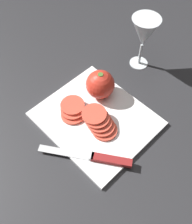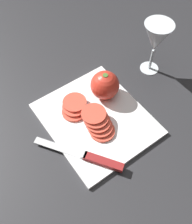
% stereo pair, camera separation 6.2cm
% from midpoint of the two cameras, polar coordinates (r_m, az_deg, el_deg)
% --- Properties ---
extents(ground_plane, '(3.00, 3.00, 0.00)m').
position_cam_midpoint_polar(ground_plane, '(0.78, -1.51, 0.47)').
color(ground_plane, '#28282B').
extents(cutting_board, '(0.31, 0.27, 0.01)m').
position_cam_midpoint_polar(cutting_board, '(0.75, -2.36, -1.67)').
color(cutting_board, white).
rests_on(cutting_board, ground_plane).
extents(wine_glass, '(0.09, 0.09, 0.18)m').
position_cam_midpoint_polar(wine_glass, '(0.82, 8.23, 16.45)').
color(wine_glass, silver).
rests_on(wine_glass, ground_plane).
extents(whole_tomato, '(0.08, 0.08, 0.09)m').
position_cam_midpoint_polar(whole_tomato, '(0.76, -1.40, 5.90)').
color(whole_tomato, red).
rests_on(whole_tomato, cutting_board).
extents(knife, '(0.22, 0.16, 0.01)m').
position_cam_midpoint_polar(knife, '(0.68, -1.10, -10.30)').
color(knife, silver).
rests_on(knife, cutting_board).
extents(tomato_slice_stack_near, '(0.11, 0.07, 0.04)m').
position_cam_midpoint_polar(tomato_slice_stack_near, '(0.72, -1.72, -2.36)').
color(tomato_slice_stack_near, '#DB4C38').
rests_on(tomato_slice_stack_near, cutting_board).
extents(tomato_slice_stack_far, '(0.09, 0.08, 0.02)m').
position_cam_midpoint_polar(tomato_slice_stack_far, '(0.75, -7.43, 0.33)').
color(tomato_slice_stack_far, '#DB4C38').
rests_on(tomato_slice_stack_far, cutting_board).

